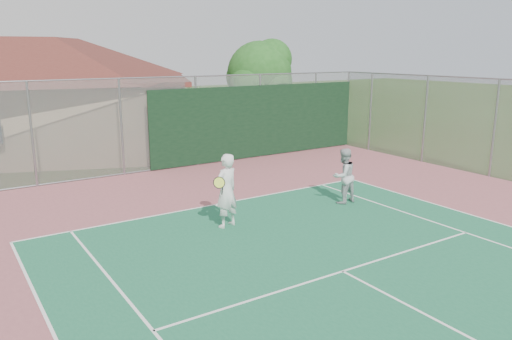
{
  "coord_description": "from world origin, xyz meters",
  "views": [
    {
      "loc": [
        -6.67,
        -0.56,
        4.41
      ],
      "look_at": [
        -0.02,
        9.63,
        1.52
      ],
      "focal_mm": 35.0,
      "sensor_mm": 36.0,
      "label": 1
    }
  ],
  "objects_px": {
    "tree": "(261,76)",
    "player_grey_back": "(343,177)",
    "player_white_front": "(226,191)",
    "clubhouse": "(35,84)"
  },
  "relations": [
    {
      "from": "tree",
      "to": "player_grey_back",
      "type": "height_order",
      "value": "tree"
    },
    {
      "from": "player_white_front",
      "to": "player_grey_back",
      "type": "distance_m",
      "value": 3.95
    },
    {
      "from": "clubhouse",
      "to": "player_white_front",
      "type": "bearing_deg",
      "value": -59.97
    },
    {
      "from": "tree",
      "to": "player_grey_back",
      "type": "xyz_separation_m",
      "value": [
        -3.26,
        -9.28,
        -2.48
      ]
    },
    {
      "from": "player_white_front",
      "to": "clubhouse",
      "type": "bearing_deg",
      "value": -96.82
    },
    {
      "from": "tree",
      "to": "player_white_front",
      "type": "distance_m",
      "value": 11.92
    },
    {
      "from": "player_grey_back",
      "to": "tree",
      "type": "bearing_deg",
      "value": -112.24
    },
    {
      "from": "clubhouse",
      "to": "player_white_front",
      "type": "distance_m",
      "value": 13.68
    },
    {
      "from": "player_grey_back",
      "to": "player_white_front",
      "type": "bearing_deg",
      "value": -4.0
    },
    {
      "from": "clubhouse",
      "to": "player_grey_back",
      "type": "distance_m",
      "value": 14.87
    }
  ]
}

